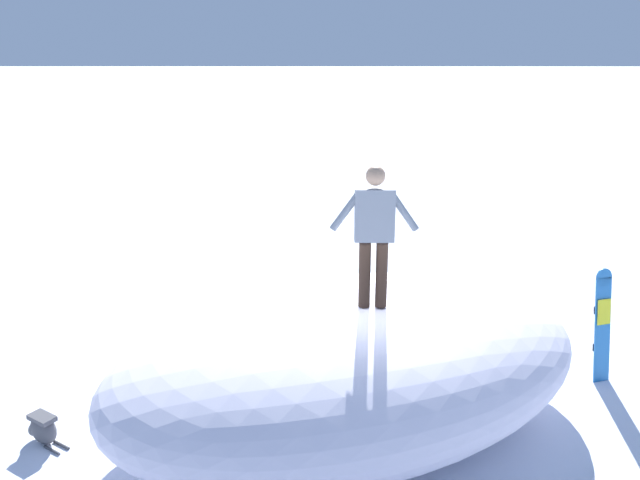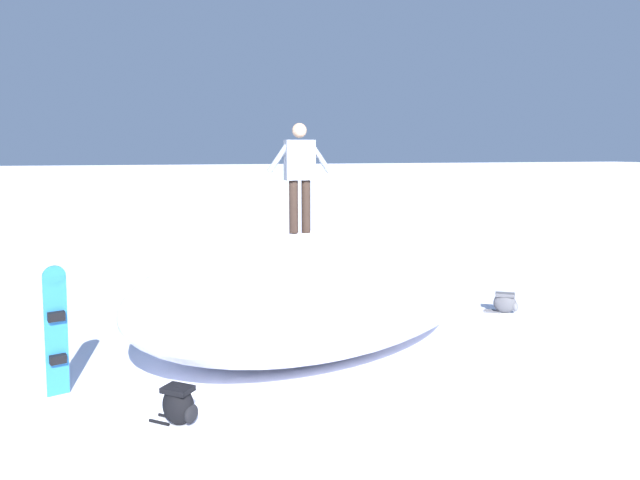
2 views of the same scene
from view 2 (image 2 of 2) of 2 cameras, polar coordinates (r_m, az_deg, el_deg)
name	(u,v)px [view 2 (image 2 of 2)]	position (r m, az deg, el deg)	size (l,w,h in m)	color
ground	(328,343)	(9.42, 0.80, -9.90)	(240.00, 240.00, 0.00)	white
snow_mound	(317,288)	(9.31, -0.29, -4.64)	(6.42, 4.12, 1.71)	white
snowboarder_standing	(300,170)	(9.22, -1.98, 6.74)	(1.03, 0.22, 1.70)	black
snowboard_primary_upright	(56,330)	(7.84, -24.07, -7.93)	(0.33, 0.32, 1.67)	#2672BF
backpack_near	(505,303)	(11.56, 17.43, -5.78)	(0.60, 0.48, 0.38)	#4C4C51
backpack_far	(179,405)	(6.92, -13.42, -15.20)	(0.56, 0.53, 0.45)	black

